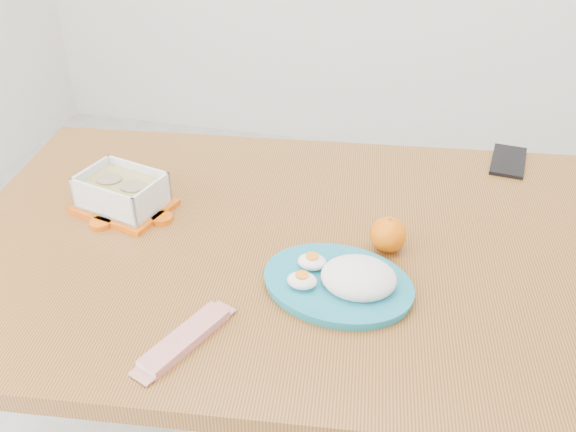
% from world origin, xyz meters
% --- Properties ---
extents(ground, '(3.50, 3.50, 0.00)m').
position_xyz_m(ground, '(0.00, 0.00, 0.00)').
color(ground, '#B7B7B2').
rests_on(ground, ground).
extents(dining_table, '(1.47, 1.07, 0.75)m').
position_xyz_m(dining_table, '(-0.05, -0.17, 0.67)').
color(dining_table, '#995F2B').
rests_on(dining_table, ground).
extents(food_container, '(0.23, 0.19, 0.08)m').
position_xyz_m(food_container, '(-0.43, -0.14, 0.79)').
color(food_container, '#E35806').
rests_on(food_container, dining_table).
extents(orange_fruit, '(0.07, 0.07, 0.07)m').
position_xyz_m(orange_fruit, '(0.15, -0.15, 0.79)').
color(orange_fruit, orange).
rests_on(orange_fruit, dining_table).
extents(rice_plate, '(0.33, 0.33, 0.08)m').
position_xyz_m(rice_plate, '(0.09, -0.30, 0.77)').
color(rice_plate, teal).
rests_on(rice_plate, dining_table).
extents(candy_bar, '(0.11, 0.18, 0.02)m').
position_xyz_m(candy_bar, '(-0.14, -0.50, 0.76)').
color(candy_bar, '#B00D09').
rests_on(candy_bar, dining_table).
extents(smartphone, '(0.10, 0.17, 0.01)m').
position_xyz_m(smartphone, '(0.41, 0.28, 0.75)').
color(smartphone, black).
rests_on(smartphone, dining_table).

